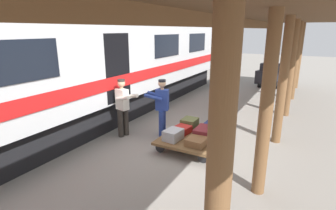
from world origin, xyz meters
TOP-DOWN VIEW (x-y plane):
  - ground_plane at (0.00, 0.00)m, footprint 60.00×60.00m
  - platform_canopy at (-2.07, 0.00)m, footprint 3.20×19.84m
  - train_car at (3.77, -0.00)m, footprint 3.03×17.46m
  - luggage_cart at (-0.17, 0.02)m, footprint 1.47×1.90m
  - suitcase_navy_fabric at (-0.50, -0.51)m, footprint 0.37×0.54m
  - suitcase_brown_leather at (-0.50, 0.54)m, footprint 0.48×0.54m
  - suitcase_red_plastic at (0.16, 0.02)m, footprint 0.46×0.53m
  - suitcase_gray_aluminum at (0.16, 0.54)m, footprint 0.43×0.53m
  - suitcase_maroon_trunk at (-0.50, 0.02)m, footprint 0.47×0.64m
  - suitcase_olive_duffel at (0.16, -0.51)m, footprint 0.41×0.48m
  - porter_in_overalls at (0.90, -0.17)m, footprint 0.73×0.55m
  - porter_by_door at (1.90, 0.33)m, footprint 0.72×0.53m
  - baggage_tug at (-0.82, -9.27)m, footprint 1.40×1.88m

SIDE VIEW (x-z plane):
  - ground_plane at x=0.00m, z-range 0.00..0.00m
  - luggage_cart at x=-0.17m, z-range 0.11..0.42m
  - suitcase_brown_leather at x=-0.50m, z-range 0.31..0.49m
  - suitcase_red_plastic at x=0.16m, z-range 0.31..0.49m
  - suitcase_navy_fabric at x=-0.50m, z-range 0.31..0.56m
  - suitcase_olive_duffel at x=0.16m, z-range 0.31..0.57m
  - suitcase_maroon_trunk at x=-0.50m, z-range 0.31..0.58m
  - suitcase_gray_aluminum at x=0.16m, z-range 0.31..0.58m
  - baggage_tug at x=-0.82m, z-range -0.02..1.28m
  - porter_in_overalls at x=0.90m, z-range 0.07..1.78m
  - porter_by_door at x=1.90m, z-range 0.07..1.78m
  - train_car at x=3.77m, z-range 0.06..4.06m
  - platform_canopy at x=-2.07m, z-range 1.46..5.02m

